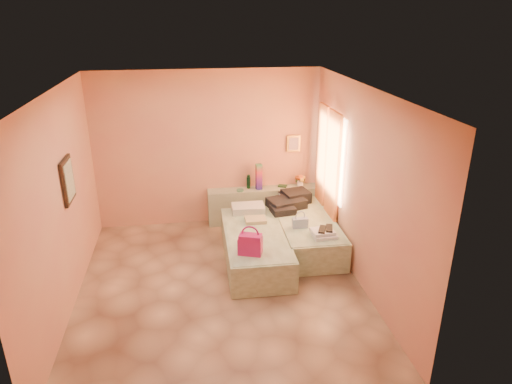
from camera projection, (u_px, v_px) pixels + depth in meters
The scene contains 16 objects.
ground at pixel (221, 286), 6.58m from camera, with size 4.50×4.50×0.00m, color tan.
room_walls at pixel (229, 156), 6.46m from camera, with size 4.02×4.51×2.81m.
headboard_ledge at pixel (263, 205), 8.53m from camera, with size 2.05×0.30×0.65m, color #9CA98A.
bed_left at pixel (255, 247), 7.16m from camera, with size 0.90×2.00×0.50m, color beige.
bed_right at pixel (304, 231), 7.67m from camera, with size 0.90×2.00×0.50m, color beige.
water_bottle at pixel (249, 182), 8.37m from camera, with size 0.07×0.07×0.25m, color #14391D.
rainbow_box at pixel (259, 177), 8.29m from camera, with size 0.11×0.11×0.48m, color #B81666.
small_dish at pixel (240, 190), 8.27m from camera, with size 0.13×0.13×0.03m, color #498666.
green_book at pixel (282, 186), 8.49m from camera, with size 0.16×0.11×0.03m, color #244327.
flower_vase at pixel (300, 180), 8.45m from camera, with size 0.21×0.21×0.27m, color white.
magenta_handbag at pixel (250, 244), 6.40m from camera, with size 0.33×0.19×0.31m, color #B81666.
khaki_garment at pixel (255, 220), 7.43m from camera, with size 0.33×0.27×0.06m, color tan.
clothes_pile at pixel (290, 202), 7.95m from camera, with size 0.67×0.67×0.20m, color black.
blue_handbag at pixel (300, 223), 7.21m from camera, with size 0.25×0.11×0.16m, color #40649B.
towel_stack at pixel (324, 233), 6.93m from camera, with size 0.35×0.30×0.10m, color white.
sandal_pair at pixel (326, 229), 6.93m from camera, with size 0.19×0.26×0.03m, color black.
Camera 1 is at (-0.37, -5.61, 3.71)m, focal length 32.00 mm.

